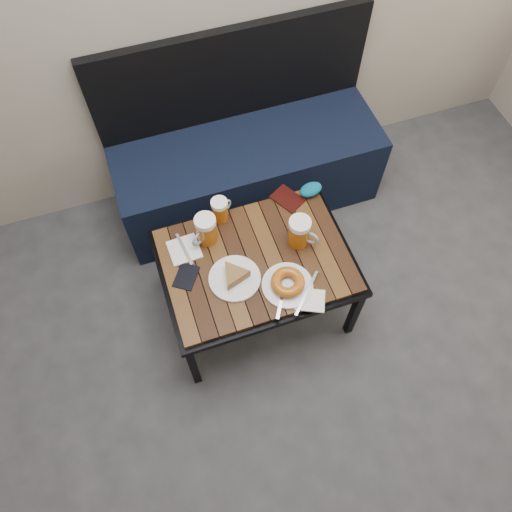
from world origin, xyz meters
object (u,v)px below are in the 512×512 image
object	(u,v)px
cafe_table	(256,264)
passport_navy	(186,277)
plate_pie	(235,277)
knit_pouch	(311,190)
plate_bagel	(288,284)
beer_mug_centre	(220,210)
beer_mug_left	(206,230)
bench	(247,163)
passport_burgundy	(288,199)
beer_mug_right	(300,232)

from	to	relation	value
cafe_table	passport_navy	distance (m)	0.31
cafe_table	plate_pie	world-z (taller)	plate_pie
passport_navy	knit_pouch	distance (m)	0.71
plate_bagel	beer_mug_centre	bearing A→B (deg)	110.78
beer_mug_left	passport_navy	distance (m)	0.22
bench	passport_navy	world-z (taller)	bench
cafe_table	passport_navy	size ratio (longest dim) A/B	7.00
passport_navy	knit_pouch	size ratio (longest dim) A/B	1.06
plate_bagel	passport_burgundy	world-z (taller)	plate_bagel
bench	knit_pouch	size ratio (longest dim) A/B	12.34
beer_mug_right	knit_pouch	distance (m)	0.28
plate_bagel	plate_pie	bearing A→B (deg)	152.59
beer_mug_right	plate_pie	distance (m)	0.34
plate_pie	passport_burgundy	size ratio (longest dim) A/B	1.57
plate_pie	knit_pouch	bearing A→B (deg)	34.17
passport_navy	passport_burgundy	distance (m)	0.61
bench	plate_pie	world-z (taller)	bench
plate_bagel	passport_navy	distance (m)	0.43
plate_pie	passport_navy	size ratio (longest dim) A/B	1.85
beer_mug_left	beer_mug_centre	distance (m)	0.13
cafe_table	plate_bagel	bearing A→B (deg)	-63.79
plate_bagel	cafe_table	bearing A→B (deg)	116.21
beer_mug_right	passport_burgundy	xyz separation A→B (m)	(0.04, 0.23, -0.07)
beer_mug_centre	passport_burgundy	xyz separation A→B (m)	(0.33, -0.00, -0.06)
beer_mug_right	knit_pouch	xyz separation A→B (m)	(0.15, 0.23, -0.05)
cafe_table	beer_mug_left	size ratio (longest dim) A/B	5.59
bench	knit_pouch	xyz separation A→B (m)	(0.18, -0.43, 0.22)
beer_mug_centre	plate_bagel	distance (m)	0.46
beer_mug_centre	plate_pie	size ratio (longest dim) A/B	0.55
bench	beer_mug_centre	distance (m)	0.57
beer_mug_centre	beer_mug_right	bearing A→B (deg)	-70.90
cafe_table	plate_pie	bearing A→B (deg)	-151.38
cafe_table	passport_navy	world-z (taller)	passport_navy
beer_mug_centre	plate_pie	distance (m)	0.33
beer_mug_left	plate_bagel	distance (m)	0.43
plate_bagel	passport_navy	world-z (taller)	plate_bagel
cafe_table	beer_mug_left	bearing A→B (deg)	135.51
plate_pie	plate_bagel	size ratio (longest dim) A/B	0.87
beer_mug_centre	passport_navy	xyz separation A→B (m)	(-0.23, -0.25, -0.06)
beer_mug_centre	knit_pouch	bearing A→B (deg)	-31.71
plate_pie	passport_burgundy	xyz separation A→B (m)	(0.36, 0.32, -0.02)
plate_pie	beer_mug_right	bearing A→B (deg)	15.34
plate_pie	beer_mug_centre	bearing A→B (deg)	83.43
beer_mug_left	plate_pie	world-z (taller)	beer_mug_left
beer_mug_left	passport_navy	bearing A→B (deg)	15.78
bench	passport_navy	xyz separation A→B (m)	(-0.49, -0.68, 0.20)
bench	beer_mug_left	distance (m)	0.69
cafe_table	passport_navy	bearing A→B (deg)	177.44
beer_mug_left	plate_pie	distance (m)	0.25
beer_mug_right	plate_bagel	distance (m)	0.24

